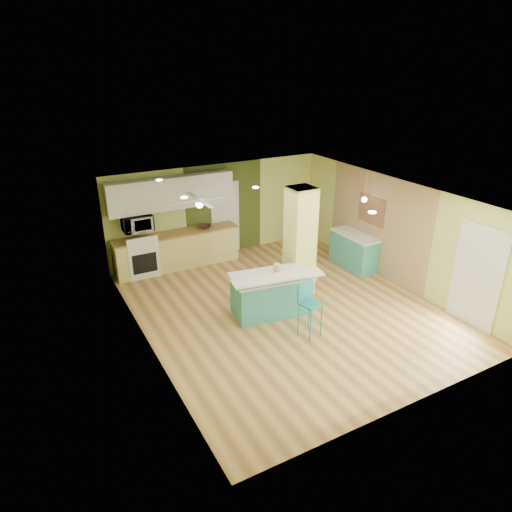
# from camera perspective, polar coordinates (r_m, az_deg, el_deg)

# --- Properties ---
(floor) EXTENTS (6.00, 7.00, 0.01)m
(floor) POSITION_cam_1_polar(r_m,az_deg,el_deg) (10.02, 3.71, -6.52)
(floor) COLOR olive
(floor) RESTS_ON ground
(ceiling) EXTENTS (6.00, 7.00, 0.01)m
(ceiling) POSITION_cam_1_polar(r_m,az_deg,el_deg) (9.04, 4.13, 7.41)
(ceiling) COLOR white
(ceiling) RESTS_ON wall_back
(wall_back) EXTENTS (6.00, 0.01, 2.50)m
(wall_back) POSITION_cam_1_polar(r_m,az_deg,el_deg) (12.37, -4.83, 5.72)
(wall_back) COLOR #C4D06F
(wall_back) RESTS_ON floor
(wall_front) EXTENTS (6.00, 0.01, 2.50)m
(wall_front) POSITION_cam_1_polar(r_m,az_deg,el_deg) (7.12, 19.38, -9.75)
(wall_front) COLOR #C4D06F
(wall_front) RESTS_ON floor
(wall_left) EXTENTS (0.01, 7.00, 2.50)m
(wall_left) POSITION_cam_1_polar(r_m,az_deg,el_deg) (8.38, -13.78, -3.82)
(wall_left) COLOR #C4D06F
(wall_left) RESTS_ON floor
(wall_right) EXTENTS (0.01, 7.00, 2.50)m
(wall_right) POSITION_cam_1_polar(r_m,az_deg,el_deg) (11.27, 16.95, 2.98)
(wall_right) COLOR #C4D06F
(wall_right) RESTS_ON floor
(wood_panel) EXTENTS (0.02, 3.40, 2.50)m
(wood_panel) POSITION_cam_1_polar(r_m,az_deg,el_deg) (11.66, 14.84, 3.89)
(wood_panel) COLOR #927253
(wood_panel) RESTS_ON floor
(olive_accent) EXTENTS (2.20, 0.02, 2.50)m
(olive_accent) POSITION_cam_1_polar(r_m,az_deg,el_deg) (12.43, -3.96, 5.84)
(olive_accent) COLOR #3D4C1E
(olive_accent) RESTS_ON floor
(interior_door) EXTENTS (0.82, 0.05, 2.00)m
(interior_door) POSITION_cam_1_polar(r_m,az_deg,el_deg) (12.49, -3.87, 4.71)
(interior_door) COLOR silver
(interior_door) RESTS_ON floor
(french_door) EXTENTS (0.04, 1.08, 2.10)m
(french_door) POSITION_cam_1_polar(r_m,az_deg,el_deg) (9.99, 25.88, -2.32)
(french_door) COLOR silver
(french_door) RESTS_ON floor
(column) EXTENTS (0.55, 0.55, 2.50)m
(column) POSITION_cam_1_polar(r_m,az_deg,el_deg) (10.18, 5.50, 1.75)
(column) COLOR #D6DC66
(column) RESTS_ON floor
(kitchen_run) EXTENTS (3.25, 0.63, 0.94)m
(kitchen_run) POSITION_cam_1_polar(r_m,az_deg,el_deg) (11.93, -9.80, 0.79)
(kitchen_run) COLOR #DACA72
(kitchen_run) RESTS_ON floor
(stove) EXTENTS (0.76, 0.66, 1.08)m
(stove) POSITION_cam_1_polar(r_m,az_deg,el_deg) (11.69, -14.16, -0.15)
(stove) COLOR white
(stove) RESTS_ON floor
(upper_cabinets) EXTENTS (3.20, 0.34, 0.80)m
(upper_cabinets) POSITION_cam_1_polar(r_m,az_deg,el_deg) (11.56, -10.51, 7.77)
(upper_cabinets) COLOR silver
(upper_cabinets) RESTS_ON wall_back
(microwave) EXTENTS (0.70, 0.48, 0.39)m
(microwave) POSITION_cam_1_polar(r_m,az_deg,el_deg) (11.38, -14.61, 3.98)
(microwave) COLOR white
(microwave) RESTS_ON wall_back
(ceiling_fan) EXTENTS (1.41, 1.41, 0.61)m
(ceiling_fan) POSITION_cam_1_polar(r_m,az_deg,el_deg) (10.40, -7.12, 6.96)
(ceiling_fan) COLOR silver
(ceiling_fan) RESTS_ON ceiling
(pendant_lamp) EXTENTS (0.14, 0.14, 0.69)m
(pendant_lamp) POSITION_cam_1_polar(r_m,az_deg,el_deg) (11.35, 13.39, 6.89)
(pendant_lamp) COLOR silver
(pendant_lamp) RESTS_ON ceiling
(wall_decor) EXTENTS (0.03, 0.90, 0.70)m
(wall_decor) POSITION_cam_1_polar(r_m,az_deg,el_deg) (11.69, 14.25, 5.55)
(wall_decor) COLOR brown
(wall_decor) RESTS_ON wood_panel
(peninsula) EXTENTS (1.93, 1.27, 1.01)m
(peninsula) POSITION_cam_1_polar(r_m,az_deg,el_deg) (9.61, 1.95, -4.67)
(peninsula) COLOR teal
(peninsula) RESTS_ON floor
(bar_stool) EXTENTS (0.45, 0.45, 1.12)m
(bar_stool) POSITION_cam_1_polar(r_m,az_deg,el_deg) (8.79, 6.49, -5.56)
(bar_stool) COLOR teal
(bar_stool) RESTS_ON floor
(side_counter) EXTENTS (0.59, 1.38, 0.89)m
(side_counter) POSITION_cam_1_polar(r_m,az_deg,el_deg) (12.03, 12.12, 0.68)
(side_counter) COLOR teal
(side_counter) RESTS_ON floor
(fruit_bowl) EXTENTS (0.42, 0.42, 0.08)m
(fruit_bowl) POSITION_cam_1_polar(r_m,az_deg,el_deg) (11.96, -6.46, 3.68)
(fruit_bowl) COLOR #382017
(fruit_bowl) RESTS_ON kitchen_run
(canister) EXTENTS (0.14, 0.14, 0.19)m
(canister) POSITION_cam_1_polar(r_m,az_deg,el_deg) (9.54, 2.61, -1.52)
(canister) COLOR gold
(canister) RESTS_ON peninsula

